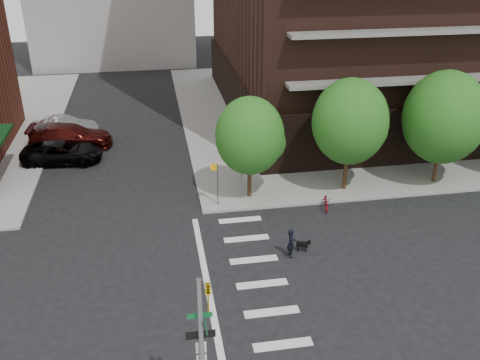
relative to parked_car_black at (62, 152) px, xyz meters
The scene contains 13 objects.
ground 17.77m from the parked_car_black, 64.07° to the right, with size 120.00×120.00×0.00m, color black.
sidewalk_ne 29.26m from the parked_car_black, 14.93° to the left, with size 39.00×33.00×0.15m, color gray.
crosswalk 18.84m from the parked_car_black, 58.02° to the right, with size 3.85×13.00×0.01m.
tree_a 14.31m from the parked_car_black, 32.41° to the right, with size 4.00×4.00×5.90m.
tree_b 19.64m from the parked_car_black, 22.80° to the right, with size 4.50×4.50×6.65m.
tree_c 25.18m from the parked_car_black, 17.44° to the right, with size 5.00×5.00×6.80m.
pedestrian_signal 12.94m from the parked_car_black, 38.60° to the right, with size 2.18×0.67×2.60m.
parked_car_black is the anchor object (origin of this frame).
parked_car_maroon 2.81m from the parked_car_black, 84.09° to the left, with size 5.97×2.43×1.73m, color #410D0A.
parked_car_silver 4.91m from the parked_car_black, 95.11° to the left, with size 5.04×1.76×1.66m, color silver.
scooter 18.55m from the parked_car_black, 30.68° to the right, with size 0.57×1.62×0.85m, color maroon.
dog_walker 18.83m from the parked_car_black, 47.87° to the right, with size 0.38×0.58×1.58m, color black.
dog 19.07m from the parked_car_black, 45.43° to the right, with size 0.75×0.40×0.62m.
Camera 1 is at (-1.44, -19.69, 15.11)m, focal length 40.00 mm.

